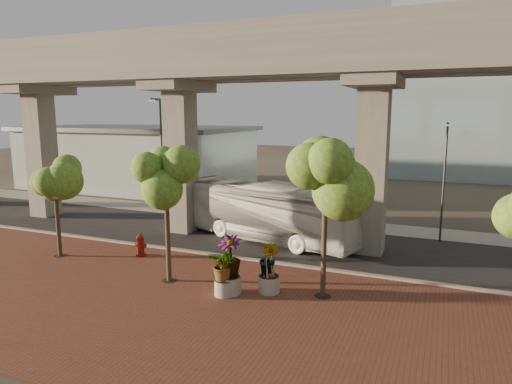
% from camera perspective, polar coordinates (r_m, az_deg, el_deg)
% --- Properties ---
extents(ground, '(160.00, 160.00, 0.00)m').
position_cam_1_polar(ground, '(26.13, -0.10, -7.22)').
color(ground, '#343026').
rests_on(ground, ground).
extents(brick_plaza, '(70.00, 13.00, 0.06)m').
position_cam_1_polar(brick_plaza, '(19.43, -9.51, -13.45)').
color(brick_plaza, brown).
rests_on(brick_plaza, ground).
extents(asphalt_road, '(90.00, 8.00, 0.04)m').
position_cam_1_polar(asphalt_road, '(27.90, 1.50, -6.07)').
color(asphalt_road, black).
rests_on(asphalt_road, ground).
extents(curb_strip, '(70.00, 0.25, 0.16)m').
position_cam_1_polar(curb_strip, '(24.36, -1.93, -8.31)').
color(curb_strip, gray).
rests_on(curb_strip, ground).
extents(far_sidewalk, '(90.00, 3.00, 0.06)m').
position_cam_1_polar(far_sidewalk, '(32.92, 4.96, -3.61)').
color(far_sidewalk, gray).
rests_on(far_sidewalk, ground).
extents(transit_viaduct, '(72.00, 5.60, 12.40)m').
position_cam_1_polar(transit_viaduct, '(26.84, 1.57, 9.03)').
color(transit_viaduct, gray).
rests_on(transit_viaduct, ground).
extents(station_pavilion, '(23.00, 13.00, 6.30)m').
position_cam_1_polar(station_pavilion, '(49.22, -14.57, 4.34)').
color(station_pavilion, silver).
rests_on(station_pavilion, ground).
extents(transit_bus, '(12.78, 6.22, 3.47)m').
position_cam_1_polar(transit_bus, '(27.81, 1.04, -2.47)').
color(transit_bus, silver).
rests_on(transit_bus, ground).
extents(fire_hydrant, '(0.62, 0.56, 1.24)m').
position_cam_1_polar(fire_hydrant, '(25.49, -14.23, -6.44)').
color(fire_hydrant, maroon).
rests_on(fire_hydrant, ground).
extents(planter_front, '(1.87, 1.87, 2.05)m').
position_cam_1_polar(planter_front, '(19.40, -4.00, -9.32)').
color(planter_front, gray).
rests_on(planter_front, ground).
extents(planter_right, '(2.36, 2.36, 2.52)m').
position_cam_1_polar(planter_right, '(19.48, -3.36, -8.36)').
color(planter_right, gray).
rests_on(planter_right, ground).
extents(planter_left, '(2.06, 2.06, 2.27)m').
position_cam_1_polar(planter_left, '(19.64, 1.64, -8.66)').
color(planter_left, '#9B978C').
rests_on(planter_left, ground).
extents(street_tree_far_west, '(3.29, 3.29, 5.88)m').
position_cam_1_polar(street_tree_far_west, '(26.15, -23.90, 1.86)').
color(street_tree_far_west, '#49382A').
rests_on(street_tree_far_west, ground).
extents(street_tree_near_west, '(3.11, 3.11, 6.24)m').
position_cam_1_polar(street_tree_near_west, '(20.56, -11.21, 1.79)').
color(street_tree_near_west, '#49382A').
rests_on(street_tree_near_west, ground).
extents(street_tree_near_east, '(3.96, 3.96, 6.70)m').
position_cam_1_polar(street_tree_near_east, '(18.58, 8.70, 1.28)').
color(street_tree_near_east, '#49382A').
rests_on(street_tree_near_east, ground).
extents(streetlamp_west, '(0.43, 1.26, 8.72)m').
position_cam_1_polar(streetlamp_west, '(35.93, -11.83, 5.52)').
color(streetlamp_west, '#2E2E33').
rests_on(streetlamp_west, ground).
extents(streetlamp_east, '(0.35, 1.03, 7.11)m').
position_cam_1_polar(streetlamp_east, '(28.88, 22.49, 2.11)').
color(streetlamp_east, '#2D2E33').
rests_on(streetlamp_east, ground).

